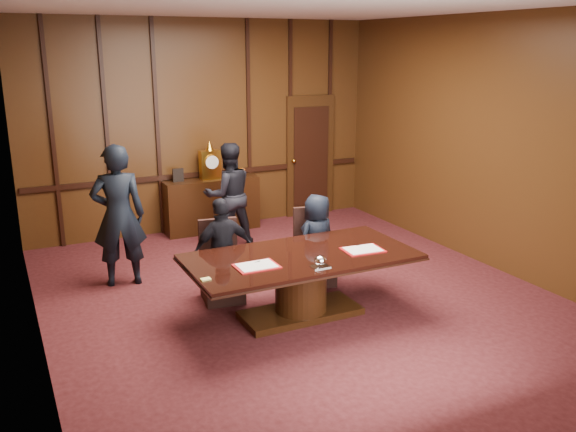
{
  "coord_description": "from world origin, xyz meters",
  "views": [
    {
      "loc": [
        -3.24,
        -6.3,
        3.05
      ],
      "look_at": [
        -0.09,
        0.12,
        1.05
      ],
      "focal_mm": 38.0,
      "sensor_mm": 36.0,
      "label": 1
    }
  ],
  "objects_px": {
    "witness_right": "(229,195)",
    "sideboard": "(212,203)",
    "signatory_right": "(317,240)",
    "witness_left": "(118,216)",
    "conference_table": "(301,275)",
    "signatory_left": "(223,251)"
  },
  "relations": [
    {
      "from": "sideboard",
      "to": "signatory_left",
      "type": "bearing_deg",
      "value": -106.53
    },
    {
      "from": "conference_table",
      "to": "signatory_left",
      "type": "height_order",
      "value": "signatory_left"
    },
    {
      "from": "sideboard",
      "to": "witness_right",
      "type": "distance_m",
      "value": 0.94
    },
    {
      "from": "signatory_right",
      "to": "witness_left",
      "type": "relative_size",
      "value": 0.65
    },
    {
      "from": "conference_table",
      "to": "witness_right",
      "type": "bearing_deg",
      "value": 85.84
    },
    {
      "from": "witness_left",
      "to": "signatory_right",
      "type": "bearing_deg",
      "value": 162.2
    },
    {
      "from": "conference_table",
      "to": "witness_right",
      "type": "height_order",
      "value": "witness_right"
    },
    {
      "from": "signatory_left",
      "to": "witness_right",
      "type": "relative_size",
      "value": 0.81
    },
    {
      "from": "witness_left",
      "to": "witness_right",
      "type": "height_order",
      "value": "witness_left"
    },
    {
      "from": "witness_right",
      "to": "sideboard",
      "type": "bearing_deg",
      "value": -88.2
    },
    {
      "from": "sideboard",
      "to": "signatory_right",
      "type": "distance_m",
      "value": 2.97
    },
    {
      "from": "conference_table",
      "to": "witness_left",
      "type": "relative_size",
      "value": 1.4
    },
    {
      "from": "witness_left",
      "to": "witness_right",
      "type": "bearing_deg",
      "value": -145.14
    },
    {
      "from": "signatory_left",
      "to": "witness_right",
      "type": "bearing_deg",
      "value": -114.11
    },
    {
      "from": "sideboard",
      "to": "conference_table",
      "type": "distance_m",
      "value": 3.75
    },
    {
      "from": "signatory_right",
      "to": "witness_left",
      "type": "distance_m",
      "value": 2.59
    },
    {
      "from": "signatory_right",
      "to": "witness_right",
      "type": "bearing_deg",
      "value": -93.29
    },
    {
      "from": "sideboard",
      "to": "signatory_left",
      "type": "height_order",
      "value": "sideboard"
    },
    {
      "from": "conference_table",
      "to": "signatory_right",
      "type": "xyz_separation_m",
      "value": [
        0.65,
        0.8,
        0.1
      ]
    },
    {
      "from": "signatory_left",
      "to": "witness_left",
      "type": "height_order",
      "value": "witness_left"
    },
    {
      "from": "signatory_left",
      "to": "witness_right",
      "type": "xyz_separation_m",
      "value": [
        0.86,
        2.06,
        0.16
      ]
    },
    {
      "from": "witness_left",
      "to": "witness_right",
      "type": "relative_size",
      "value": 1.15
    }
  ]
}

